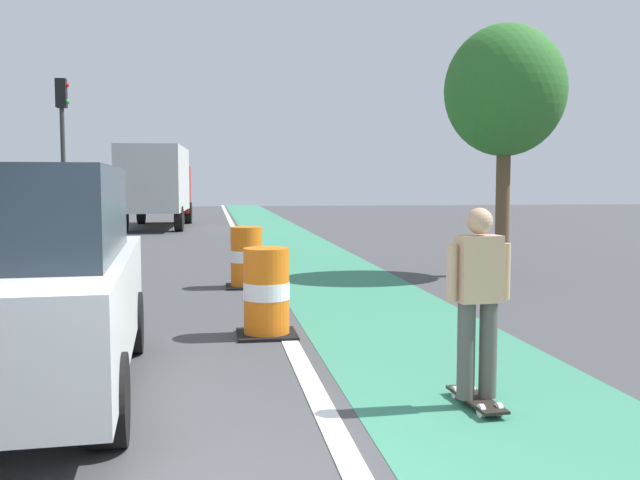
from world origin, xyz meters
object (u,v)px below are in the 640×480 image
object	(u,v)px
traffic_barrel_front	(267,293)
pedestrian_waiting	(62,214)
skateboarder_on_lane	(478,300)
traffic_barrel_mid	(246,258)
delivery_truck_down_block	(157,182)
pedestrian_crossing	(75,217)
parked_suv_nearest	(23,280)
traffic_light_corner	(63,130)
street_tree_sidewalk	(505,92)

from	to	relation	value
traffic_barrel_front	pedestrian_waiting	distance (m)	15.89
traffic_barrel_front	skateboarder_on_lane	bearing A→B (deg)	-63.21
traffic_barrel_mid	delivery_truck_down_block	size ratio (longest dim) A/B	0.14
traffic_barrel_front	pedestrian_crossing	world-z (taller)	pedestrian_crossing
skateboarder_on_lane	traffic_barrel_mid	xyz separation A→B (m)	(-1.58, 7.12, -0.38)
skateboarder_on_lane	parked_suv_nearest	bearing A→B (deg)	166.55
traffic_barrel_mid	delivery_truck_down_block	distance (m)	17.14
skateboarder_on_lane	delivery_truck_down_block	size ratio (longest dim) A/B	0.22
pedestrian_waiting	delivery_truck_down_block	bearing A→B (deg)	66.93
traffic_barrel_mid	pedestrian_crossing	xyz separation A→B (m)	(-4.45, 8.45, 0.33)
traffic_barrel_front	traffic_light_corner	xyz separation A→B (m)	(-5.25, 14.97, 2.97)
delivery_truck_down_block	traffic_barrel_mid	bearing A→B (deg)	-80.74
traffic_light_corner	pedestrian_crossing	bearing A→B (deg)	-72.81
traffic_light_corner	parked_suv_nearest	bearing A→B (deg)	-80.25
delivery_truck_down_block	pedestrian_crossing	distance (m)	8.65
delivery_truck_down_block	skateboarder_on_lane	bearing A→B (deg)	-79.76
delivery_truck_down_block	traffic_light_corner	bearing A→B (deg)	-112.33
parked_suv_nearest	delivery_truck_down_block	distance (m)	23.08
street_tree_sidewalk	traffic_barrel_mid	bearing A→B (deg)	-170.38
skateboarder_on_lane	pedestrian_waiting	world-z (taller)	skateboarder_on_lane
traffic_light_corner	street_tree_sidewalk	world-z (taller)	traffic_light_corner
traffic_barrel_mid	street_tree_sidewalk	bearing A→B (deg)	9.62
traffic_light_corner	pedestrian_waiting	distance (m)	2.64
traffic_light_corner	delivery_truck_down_block	bearing A→B (deg)	67.67
parked_suv_nearest	delivery_truck_down_block	size ratio (longest dim) A/B	0.61
traffic_light_corner	pedestrian_crossing	distance (m)	3.68
street_tree_sidewalk	parked_suv_nearest	bearing A→B (deg)	-136.50
traffic_barrel_front	traffic_light_corner	bearing A→B (deg)	109.32
traffic_barrel_mid	pedestrian_crossing	size ratio (longest dim) A/B	0.68
skateboarder_on_lane	traffic_barrel_mid	world-z (taller)	skateboarder_on_lane
traffic_barrel_front	pedestrian_crossing	bearing A→B (deg)	109.73
parked_suv_nearest	pedestrian_crossing	bearing A→B (deg)	98.46
delivery_truck_down_block	parked_suv_nearest	bearing A→B (deg)	-88.80
pedestrian_crossing	traffic_barrel_front	bearing A→B (deg)	-70.27
parked_suv_nearest	pedestrian_waiting	world-z (taller)	parked_suv_nearest
pedestrian_crossing	pedestrian_waiting	size ratio (longest dim) A/B	1.00
traffic_barrel_mid	pedestrian_crossing	distance (m)	9.55
delivery_truck_down_block	street_tree_sidewalk	world-z (taller)	street_tree_sidewalk
pedestrian_crossing	street_tree_sidewalk	bearing A→B (deg)	-38.14
parked_suv_nearest	traffic_barrel_front	xyz separation A→B (m)	(2.31, 2.12, -0.50)
delivery_truck_down_block	traffic_barrel_front	bearing A→B (deg)	-82.40
traffic_barrel_front	delivery_truck_down_block	size ratio (longest dim) A/B	0.14
delivery_truck_down_block	pedestrian_waiting	distance (m)	6.57
parked_suv_nearest	street_tree_sidewalk	world-z (taller)	street_tree_sidewalk
traffic_barrel_mid	street_tree_sidewalk	size ratio (longest dim) A/B	0.22
traffic_barrel_front	delivery_truck_down_block	bearing A→B (deg)	97.60
traffic_barrel_mid	skateboarder_on_lane	bearing A→B (deg)	-77.49
traffic_light_corner	pedestrian_waiting	xyz separation A→B (m)	(-0.09, -0.00, -2.64)
skateboarder_on_lane	traffic_barrel_front	distance (m)	3.43
parked_suv_nearest	pedestrian_crossing	distance (m)	14.81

